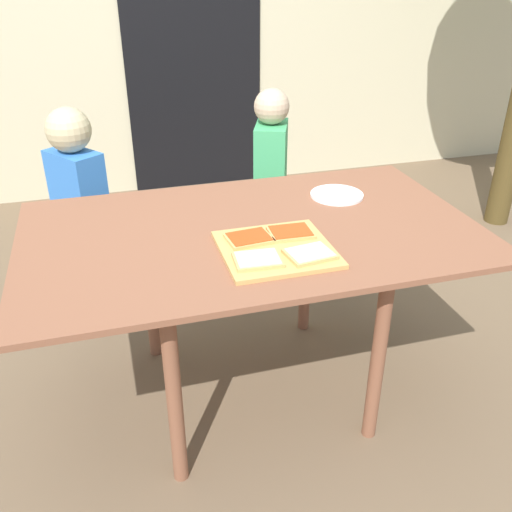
# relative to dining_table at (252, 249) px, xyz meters

# --- Properties ---
(ground_plane) EXTENTS (16.00, 16.00, 0.00)m
(ground_plane) POSITION_rel_dining_table_xyz_m (0.00, 0.00, -0.61)
(ground_plane) COLOR brown
(house_door) EXTENTS (0.90, 0.02, 2.00)m
(house_door) POSITION_rel_dining_table_xyz_m (0.22, 2.21, 0.39)
(house_door) COLOR black
(house_door) RESTS_ON ground
(dining_table) EXTENTS (1.48, 0.88, 0.68)m
(dining_table) POSITION_rel_dining_table_xyz_m (0.00, 0.00, 0.00)
(dining_table) COLOR brown
(dining_table) RESTS_ON ground
(cutting_board) EXTENTS (0.33, 0.32, 0.01)m
(cutting_board) POSITION_rel_dining_table_xyz_m (0.03, -0.17, 0.08)
(cutting_board) COLOR tan
(cutting_board) RESTS_ON dining_table
(pizza_slice_far_right) EXTENTS (0.14, 0.11, 0.01)m
(pizza_slice_far_right) POSITION_rel_dining_table_xyz_m (0.10, -0.10, 0.09)
(pizza_slice_far_right) COLOR #E0A05B
(pizza_slice_far_right) RESTS_ON cutting_board
(pizza_slice_near_left) EXTENTS (0.14, 0.12, 0.01)m
(pizza_slice_near_left) POSITION_rel_dining_table_xyz_m (-0.05, -0.24, 0.09)
(pizza_slice_near_left) COLOR #E0A05B
(pizza_slice_near_left) RESTS_ON cutting_board
(pizza_slice_near_right) EXTENTS (0.15, 0.12, 0.01)m
(pizza_slice_near_right) POSITION_rel_dining_table_xyz_m (0.11, -0.25, 0.09)
(pizza_slice_near_right) COLOR #E0A05B
(pizza_slice_near_right) RESTS_ON cutting_board
(pizza_slice_far_left) EXTENTS (0.15, 0.12, 0.01)m
(pizza_slice_far_left) POSITION_rel_dining_table_xyz_m (-0.04, -0.10, 0.09)
(pizza_slice_far_left) COLOR #E0A05B
(pizza_slice_far_left) RESTS_ON cutting_board
(plate_white_right) EXTENTS (0.20, 0.20, 0.01)m
(plate_white_right) POSITION_rel_dining_table_xyz_m (0.38, 0.18, 0.08)
(plate_white_right) COLOR white
(plate_white_right) RESTS_ON dining_table
(child_left) EXTENTS (0.25, 0.28, 0.94)m
(child_left) POSITION_rel_dining_table_xyz_m (-0.56, 0.78, -0.06)
(child_left) COLOR #2A2C35
(child_left) RESTS_ON ground
(child_right) EXTENTS (0.22, 0.27, 0.96)m
(child_right) POSITION_rel_dining_table_xyz_m (0.31, 0.79, -0.07)
(child_right) COLOR navy
(child_right) RESTS_ON ground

